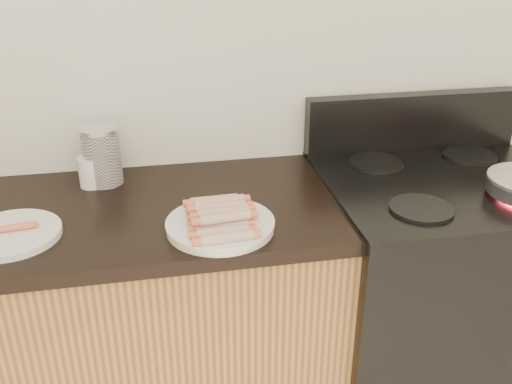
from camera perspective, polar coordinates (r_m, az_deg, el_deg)
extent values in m
cube|color=silver|center=(1.84, -7.39, 14.51)|extent=(4.00, 0.04, 2.60)
cube|color=black|center=(2.10, 16.87, -10.46)|extent=(0.76, 0.65, 0.90)
cube|color=black|center=(1.88, 18.61, 0.93)|extent=(0.76, 0.65, 0.01)
cube|color=black|center=(2.07, 15.34, 6.79)|extent=(0.76, 0.06, 0.20)
cylinder|color=black|center=(1.66, 16.22, -1.60)|extent=(0.18, 0.18, 0.01)
cylinder|color=black|center=(1.94, 11.91, 2.89)|extent=(0.18, 0.18, 0.01)
cylinder|color=black|center=(2.09, 20.58, 3.44)|extent=(0.18, 0.18, 0.01)
cylinder|color=silver|center=(1.52, -3.59, -3.42)|extent=(0.34, 0.34, 0.02)
cylinder|color=white|center=(1.61, -23.32, -3.91)|extent=(0.31, 0.31, 0.02)
cylinder|color=maroon|center=(1.42, -3.04, -4.64)|extent=(0.13, 0.03, 0.03)
cylinder|color=maroon|center=(1.44, -3.21, -4.04)|extent=(0.13, 0.03, 0.03)
cylinder|color=maroon|center=(1.47, -3.37, -3.46)|extent=(0.13, 0.03, 0.03)
cylinder|color=maroon|center=(1.50, -3.53, -2.90)|extent=(0.13, 0.03, 0.03)
cylinder|color=maroon|center=(1.52, -3.69, -2.36)|extent=(0.13, 0.03, 0.03)
cylinder|color=maroon|center=(1.55, -3.84, -1.84)|extent=(0.13, 0.03, 0.03)
cylinder|color=maroon|center=(1.58, -3.98, -1.34)|extent=(0.13, 0.03, 0.03)
cylinder|color=maroon|center=(1.61, -4.12, -0.85)|extent=(0.13, 0.03, 0.03)
cylinder|color=maroon|center=(1.46, -3.40, -2.63)|extent=(0.13, 0.03, 0.03)
cylinder|color=maroon|center=(1.49, -3.56, -2.08)|extent=(0.13, 0.03, 0.03)
cylinder|color=maroon|center=(1.51, -3.71, -1.55)|extent=(0.13, 0.03, 0.03)
cylinder|color=maroon|center=(1.54, -3.86, -1.04)|extent=(0.13, 0.03, 0.03)
cylinder|color=#C67251|center=(1.60, -23.44, -3.33)|extent=(0.13, 0.04, 0.02)
cylinder|color=white|center=(1.82, -15.13, 3.37)|extent=(0.11, 0.11, 0.17)
cylinder|color=silver|center=(1.79, -15.46, 6.07)|extent=(0.12, 0.12, 0.01)
cylinder|color=white|center=(1.82, -16.16, 1.97)|extent=(0.09, 0.09, 0.09)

